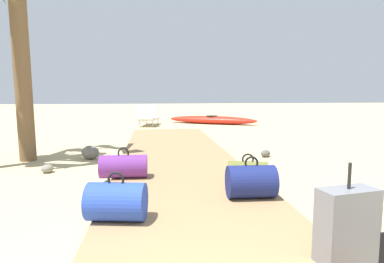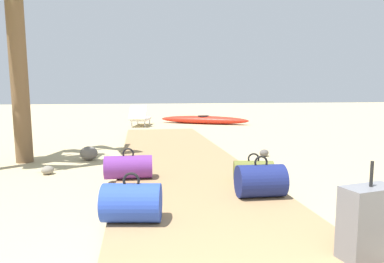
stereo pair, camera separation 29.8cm
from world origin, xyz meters
The scene contains 12 objects.
ground_plane centered at (0.00, 4.14, 0.00)m, with size 60.00×60.00×0.00m, color tan.
boardwalk centered at (0.00, 5.17, 0.04)m, with size 2.09×10.34×0.08m, color #9E7A51.
suitcase_grey centered at (0.94, 1.51, 0.35)m, with size 0.46×0.29×0.74m.
duffel_bag_navy centered at (0.68, 3.05, 0.27)m, with size 0.56×0.40×0.49m.
duffel_bag_olive centered at (0.84, 3.74, 0.22)m, with size 0.58×0.38×0.39m.
duffel_bag_blue centered at (-0.81, 2.51, 0.27)m, with size 0.60×0.45×0.48m.
duffel_bag_purple centered at (-0.88, 4.15, 0.25)m, with size 0.67×0.34×0.44m.
lounge_chair centered at (-0.63, 12.22, 0.33)m, with size 0.88×1.62×0.79m.
kayak centered at (1.89, 12.68, 0.16)m, with size 3.54×2.27×0.33m.
rock_left_far centered at (-1.67, 5.96, 0.13)m, with size 0.34×0.25×0.27m, color slate.
rock_left_near centered at (-2.17, 4.92, 0.07)m, with size 0.19×0.19×0.14m, color gray.
rock_right_far centered at (1.79, 5.80, 0.07)m, with size 0.22×0.17×0.14m, color #5B5651.
Camera 2 is at (-0.74, -0.68, 1.33)m, focal length 31.84 mm.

